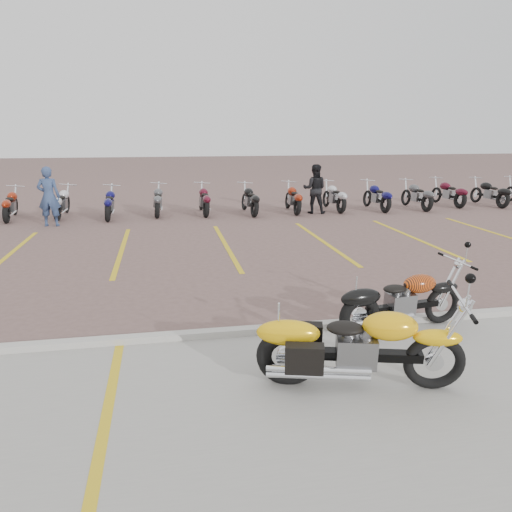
{
  "coord_description": "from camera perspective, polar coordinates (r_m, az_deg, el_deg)",
  "views": [
    {
      "loc": [
        -1.6,
        -8.88,
        3.0
      ],
      "look_at": [
        0.03,
        -0.17,
        0.75
      ],
      "focal_mm": 35.0,
      "sensor_mm": 36.0,
      "label": 1
    }
  ],
  "objects": [
    {
      "name": "yellow_cruiser",
      "position": [
        6.09,
        11.18,
        -10.28
      ],
      "size": [
        2.39,
        0.79,
        1.0
      ],
      "rotation": [
        0.13,
        0.0,
        -0.27
      ],
      "color": "black",
      "rests_on": "ground"
    },
    {
      "name": "curb",
      "position": [
        7.65,
        2.3,
        -8.37
      ],
      "size": [
        60.0,
        0.18,
        0.12
      ],
      "primitive_type": "cube",
      "color": "#ADAAA3",
      "rests_on": "ground"
    },
    {
      "name": "person_b",
      "position": [
        18.53,
        6.73,
        7.62
      ],
      "size": [
        1.04,
        0.93,
        1.79
      ],
      "primitive_type": "imported",
      "rotation": [
        0.0,
        0.0,
        2.8
      ],
      "color": "black",
      "rests_on": "ground"
    },
    {
      "name": "apron_stripe",
      "position": [
        5.35,
        -17.37,
        -20.44
      ],
      "size": [
        0.12,
        5.0,
        0.0
      ],
      "primitive_type": "cube",
      "color": "gold",
      "rests_on": "concrete_apron"
    },
    {
      "name": "flame_cruiser",
      "position": [
        7.92,
        15.99,
        -5.25
      ],
      "size": [
        2.12,
        0.47,
        0.87
      ],
      "rotation": [
        0.05,
        0.0,
        0.15
      ],
      "color": "black",
      "rests_on": "ground"
    },
    {
      "name": "concrete_apron",
      "position": [
        5.54,
        8.36,
        -18.64
      ],
      "size": [
        60.0,
        5.0,
        0.01
      ],
      "primitive_type": "cube",
      "color": "#9E9B93",
      "rests_on": "ground"
    },
    {
      "name": "parking_stripes",
      "position": [
        13.32,
        -3.44,
        1.21
      ],
      "size": [
        38.0,
        5.5,
        0.01
      ],
      "primitive_type": null,
      "color": "gold",
      "rests_on": "ground"
    },
    {
      "name": "ground",
      "position": [
        9.51,
        -0.39,
        -4.15
      ],
      "size": [
        100.0,
        100.0,
        0.0
      ],
      "primitive_type": "plane",
      "color": "#705550",
      "rests_on": "ground"
    },
    {
      "name": "person_a",
      "position": [
        17.19,
        -22.6,
        6.3
      ],
      "size": [
        0.72,
        0.5,
        1.89
      ],
      "primitive_type": "imported",
      "rotation": [
        0.0,
        0.0,
        3.08
      ],
      "color": "navy",
      "rests_on": "ground"
    },
    {
      "name": "bg_bike_row",
      "position": [
        18.68,
        1.54,
        6.7
      ],
      "size": [
        22.1,
        2.0,
        1.1
      ],
      "color": "black",
      "rests_on": "ground"
    }
  ]
}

